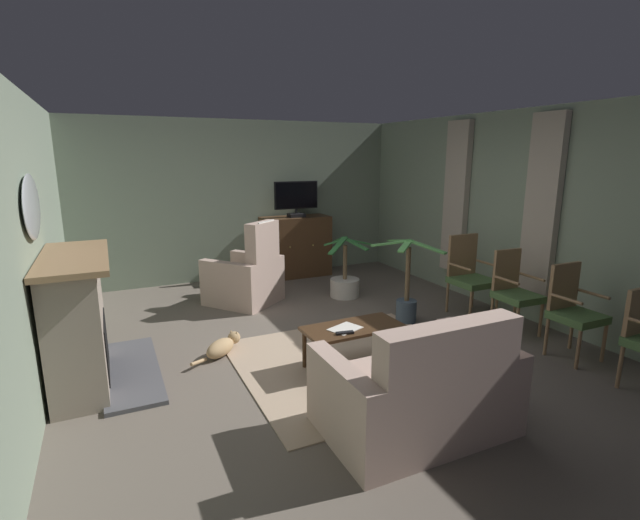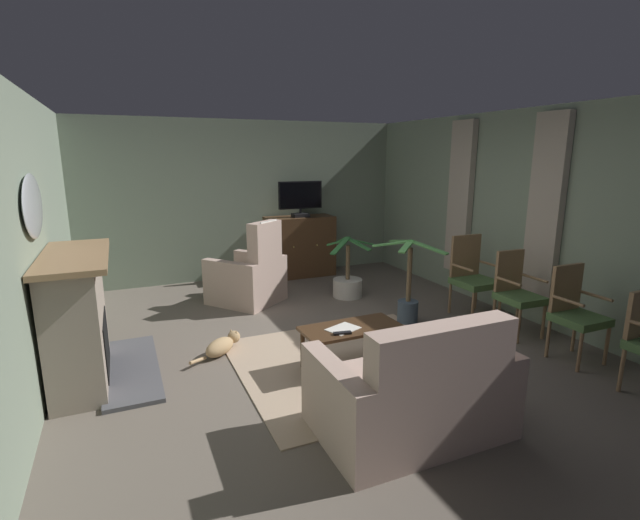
{
  "view_description": "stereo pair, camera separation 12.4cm",
  "coord_description": "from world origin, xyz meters",
  "px_view_note": "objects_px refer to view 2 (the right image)",
  "views": [
    {
      "loc": [
        -2.1,
        -4.26,
        2.07
      ],
      "look_at": [
        -0.01,
        0.24,
        0.93
      ],
      "focal_mm": 25.82,
      "sensor_mm": 36.0,
      "label": 1
    },
    {
      "loc": [
        -1.99,
        -4.31,
        2.07
      ],
      "look_at": [
        -0.01,
        0.24,
        0.93
      ],
      "focal_mm": 25.82,
      "sensor_mm": 36.0,
      "label": 2
    }
  ],
  "objects_px": {
    "tv_remote": "(342,333)",
    "fireplace": "(80,321)",
    "television": "(300,198)",
    "cat": "(222,346)",
    "side_chair_mid_row": "(575,311)",
    "side_chair_far_end": "(517,291)",
    "folded_newspaper": "(343,329)",
    "side_chair_nearest_door": "(472,275)",
    "potted_plant_small_fern_corner": "(408,299)",
    "tv_cabinet": "(300,248)",
    "potted_plant_leafy_by_curtain": "(348,284)",
    "sofa_floral": "(415,393)",
    "armchair_by_fireplace": "(249,278)",
    "coffee_table": "(351,332)",
    "wall_mirror_oval": "(33,206)"
  },
  "relations": [
    {
      "from": "coffee_table",
      "to": "folded_newspaper",
      "type": "height_order",
      "value": "folded_newspaper"
    },
    {
      "from": "folded_newspaper",
      "to": "potted_plant_small_fern_corner",
      "type": "xyz_separation_m",
      "value": [
        1.33,
        0.86,
        -0.12
      ]
    },
    {
      "from": "coffee_table",
      "to": "armchair_by_fireplace",
      "type": "xyz_separation_m",
      "value": [
        -0.38,
        2.43,
        -0.01
      ]
    },
    {
      "from": "sofa_floral",
      "to": "potted_plant_leafy_by_curtain",
      "type": "height_order",
      "value": "sofa_floral"
    },
    {
      "from": "armchair_by_fireplace",
      "to": "side_chair_far_end",
      "type": "distance_m",
      "value": 3.51
    },
    {
      "from": "fireplace",
      "to": "potted_plant_small_fern_corner",
      "type": "bearing_deg",
      "value": 0.73
    },
    {
      "from": "side_chair_far_end",
      "to": "cat",
      "type": "xyz_separation_m",
      "value": [
        -3.29,
        0.79,
        -0.42
      ]
    },
    {
      "from": "television",
      "to": "folded_newspaper",
      "type": "xyz_separation_m",
      "value": [
        -0.93,
        -3.52,
        -0.93
      ]
    },
    {
      "from": "television",
      "to": "armchair_by_fireplace",
      "type": "xyz_separation_m",
      "value": [
        -1.21,
        -1.07,
        -1.0
      ]
    },
    {
      "from": "side_chair_far_end",
      "to": "cat",
      "type": "height_order",
      "value": "side_chair_far_end"
    },
    {
      "from": "tv_remote",
      "to": "fireplace",
      "type": "bearing_deg",
      "value": 167.99
    },
    {
      "from": "armchair_by_fireplace",
      "to": "tv_remote",
      "type": "bearing_deg",
      "value": -85.33
    },
    {
      "from": "tv_cabinet",
      "to": "folded_newspaper",
      "type": "distance_m",
      "value": 3.7
    },
    {
      "from": "fireplace",
      "to": "potted_plant_small_fern_corner",
      "type": "height_order",
      "value": "fireplace"
    },
    {
      "from": "coffee_table",
      "to": "tv_remote",
      "type": "relative_size",
      "value": 5.84
    },
    {
      "from": "television",
      "to": "cat",
      "type": "distance_m",
      "value": 3.54
    },
    {
      "from": "tv_remote",
      "to": "potted_plant_leafy_by_curtain",
      "type": "bearing_deg",
      "value": 72.49
    },
    {
      "from": "television",
      "to": "potted_plant_small_fern_corner",
      "type": "bearing_deg",
      "value": -81.47
    },
    {
      "from": "fireplace",
      "to": "potted_plant_leafy_by_curtain",
      "type": "distance_m",
      "value": 3.69
    },
    {
      "from": "television",
      "to": "potted_plant_small_fern_corner",
      "type": "relative_size",
      "value": 0.72
    },
    {
      "from": "sofa_floral",
      "to": "side_chair_far_end",
      "type": "distance_m",
      "value": 2.56
    },
    {
      "from": "coffee_table",
      "to": "tv_cabinet",
      "type": "bearing_deg",
      "value": 76.8
    },
    {
      "from": "folded_newspaper",
      "to": "potted_plant_small_fern_corner",
      "type": "distance_m",
      "value": 1.59
    },
    {
      "from": "tv_cabinet",
      "to": "side_chair_nearest_door",
      "type": "relative_size",
      "value": 1.12
    },
    {
      "from": "side_chair_mid_row",
      "to": "side_chair_far_end",
      "type": "distance_m",
      "value": 0.76
    },
    {
      "from": "coffee_table",
      "to": "television",
      "type": "bearing_deg",
      "value": 76.6
    },
    {
      "from": "fireplace",
      "to": "cat",
      "type": "distance_m",
      "value": 1.37
    },
    {
      "from": "television",
      "to": "sofa_floral",
      "type": "relative_size",
      "value": 0.55
    },
    {
      "from": "folded_newspaper",
      "to": "armchair_by_fireplace",
      "type": "xyz_separation_m",
      "value": [
        -0.27,
        2.45,
        -0.07
      ]
    },
    {
      "from": "fireplace",
      "to": "wall_mirror_oval",
      "type": "height_order",
      "value": "wall_mirror_oval"
    },
    {
      "from": "fireplace",
      "to": "television",
      "type": "distance_m",
      "value": 4.29
    },
    {
      "from": "side_chair_nearest_door",
      "to": "folded_newspaper",
      "type": "bearing_deg",
      "value": -160.87
    },
    {
      "from": "folded_newspaper",
      "to": "television",
      "type": "bearing_deg",
      "value": 53.67
    },
    {
      "from": "side_chair_nearest_door",
      "to": "tv_remote",
      "type": "bearing_deg",
      "value": -158.86
    },
    {
      "from": "tv_cabinet",
      "to": "side_chair_mid_row",
      "type": "bearing_deg",
      "value": -72.65
    },
    {
      "from": "side_chair_mid_row",
      "to": "tv_cabinet",
      "type": "bearing_deg",
      "value": 107.35
    },
    {
      "from": "folded_newspaper",
      "to": "potted_plant_small_fern_corner",
      "type": "height_order",
      "value": "potted_plant_small_fern_corner"
    },
    {
      "from": "tv_cabinet",
      "to": "armchair_by_fireplace",
      "type": "xyz_separation_m",
      "value": [
        -1.21,
        -1.12,
        -0.13
      ]
    },
    {
      "from": "wall_mirror_oval",
      "to": "potted_plant_small_fern_corner",
      "type": "relative_size",
      "value": 0.92
    },
    {
      "from": "side_chair_far_end",
      "to": "potted_plant_small_fern_corner",
      "type": "bearing_deg",
      "value": 139.38
    },
    {
      "from": "cat",
      "to": "side_chair_nearest_door",
      "type": "bearing_deg",
      "value": -0.93
    },
    {
      "from": "coffee_table",
      "to": "side_chair_nearest_door",
      "type": "relative_size",
      "value": 0.96
    },
    {
      "from": "folded_newspaper",
      "to": "side_chair_far_end",
      "type": "bearing_deg",
      "value": -20.2
    },
    {
      "from": "folded_newspaper",
      "to": "fireplace",
      "type": "bearing_deg",
      "value": 139.04
    },
    {
      "from": "tv_remote",
      "to": "cat",
      "type": "relative_size",
      "value": 0.28
    },
    {
      "from": "side_chair_nearest_door",
      "to": "armchair_by_fireplace",
      "type": "bearing_deg",
      "value": 146.9
    },
    {
      "from": "sofa_floral",
      "to": "potted_plant_leafy_by_curtain",
      "type": "xyz_separation_m",
      "value": [
        1.11,
        3.28,
        -0.14
      ]
    },
    {
      "from": "folded_newspaper",
      "to": "side_chair_mid_row",
      "type": "xyz_separation_m",
      "value": [
        2.27,
        -0.71,
        0.09
      ]
    },
    {
      "from": "tv_cabinet",
      "to": "potted_plant_small_fern_corner",
      "type": "xyz_separation_m",
      "value": [
        0.4,
        -2.72,
        -0.19
      ]
    },
    {
      "from": "wall_mirror_oval",
      "to": "folded_newspaper",
      "type": "relative_size",
      "value": 3.24
    }
  ]
}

